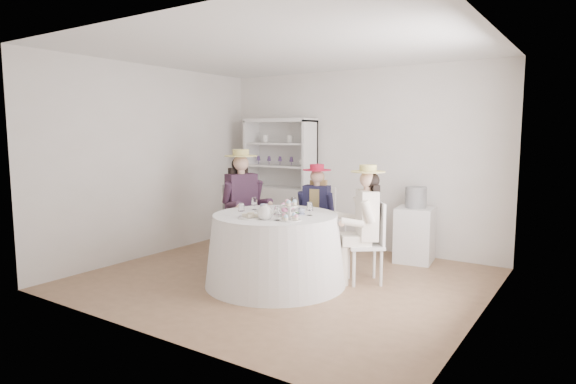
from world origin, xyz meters
The scene contains 23 objects.
ground centered at (0.00, 0.00, 0.00)m, with size 4.50×4.50×0.00m, color brown.
ceiling centered at (0.00, 0.00, 2.70)m, with size 4.50×4.50×0.00m, color white.
wall_back centered at (0.00, 2.00, 1.35)m, with size 4.50×4.50×0.00m, color silver.
wall_front centered at (0.00, -2.00, 1.35)m, with size 4.50×4.50×0.00m, color silver.
wall_left centered at (-2.25, 0.00, 1.35)m, with size 4.50×4.50×0.00m, color silver.
wall_right centered at (2.25, 0.00, 1.35)m, with size 4.50×4.50×0.00m, color silver.
tea_table centered at (0.02, -0.20, 0.41)m, with size 1.64×1.64×0.83m.
hutch centered at (-1.25, 1.77, 0.70)m, with size 1.25×0.64×1.98m.
side_table centered at (1.05, 1.65, 0.37)m, with size 0.48×0.48×0.75m, color silver.
hatbox centered at (1.05, 1.65, 0.89)m, with size 0.28×0.28×0.28m, color black.
guest_left centered at (-0.88, 0.32, 0.87)m, with size 0.65×0.59×1.54m.
guest_mid centered at (-0.04, 0.85, 0.76)m, with size 0.50×0.53×1.34m.
guest_right centered at (0.87, 0.41, 0.78)m, with size 0.60×0.57×1.39m.
spare_chair centered at (-0.21, 1.48, 0.53)m, with size 0.42×0.42×0.98m.
teacup_a centered at (-0.23, -0.08, 0.86)m, with size 0.09×0.09×0.07m, color white.
teacup_b centered at (0.09, 0.05, 0.86)m, with size 0.08×0.08×0.07m, color white.
teacup_c centered at (0.29, -0.06, 0.86)m, with size 0.08×0.08×0.07m, color white.
flower_bowl centered at (0.22, -0.24, 0.85)m, with size 0.21×0.21×0.05m, color white.
flower_arrangement centered at (0.22, -0.23, 0.91)m, with size 0.19×0.19×0.07m.
table_teapot centered at (0.14, -0.55, 0.90)m, with size 0.23×0.17×0.18m.
sandwich_plate centered at (-0.05, -0.57, 0.84)m, with size 0.28×0.28×0.06m.
cupcake_stand centered at (0.39, -0.45, 0.91)m, with size 0.23×0.23×0.22m.
stemware_set centered at (0.02, -0.20, 0.90)m, with size 0.85×0.82×0.15m.
Camera 1 is at (3.17, -4.68, 1.75)m, focal length 30.00 mm.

